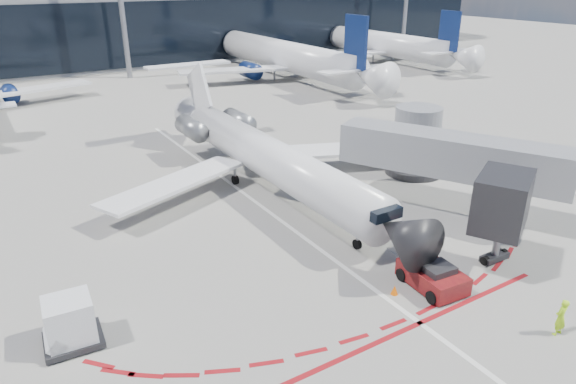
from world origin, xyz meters
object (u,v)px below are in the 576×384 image
pushback_tug (433,276)px  ramp_worker (561,317)px  regional_jet (263,154)px  uld_container (70,323)px

pushback_tug → ramp_worker: 5.34m
regional_jet → ramp_worker: regional_jet is taller
ramp_worker → uld_container: bearing=-29.6°
pushback_tug → uld_container: (-14.75, 4.45, 0.45)m
regional_jet → ramp_worker: bearing=-82.8°
pushback_tug → regional_jet: bearing=97.3°
uld_container → regional_jet: bearing=39.8°
regional_jet → uld_container: bearing=-144.2°
ramp_worker → regional_jet: bearing=-82.6°
regional_jet → pushback_tug: size_ratio=5.68×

